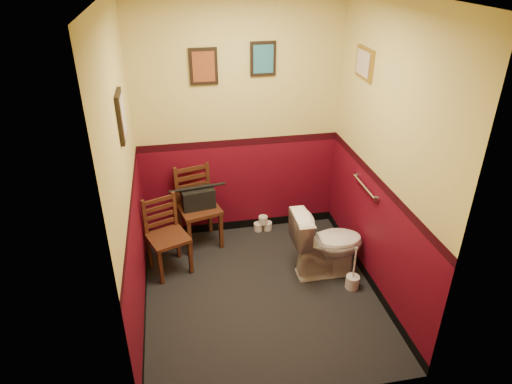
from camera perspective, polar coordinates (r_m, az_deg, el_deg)
The scene contains 16 objects.
floor at distance 4.57m, azimuth 0.60°, elevation -12.59°, with size 2.20×2.40×0.00m, color black.
wall_back at distance 4.91m, azimuth -2.11°, elevation 8.81°, with size 2.20×2.70×0.00m, color #570819.
wall_front at distance 2.82m, azimuth 5.60°, elevation -7.57°, with size 2.20×2.70×0.00m, color #570819.
wall_left at distance 3.78m, azimuth -15.87°, elevation 1.40°, with size 2.40×2.70×0.00m, color #570819.
wall_right at distance 4.16m, azimuth 15.75°, elevation 3.98°, with size 2.40×2.70×0.00m, color #570819.
grab_bar at distance 4.52m, azimuth 13.43°, elevation 0.66°, with size 0.05×0.56×0.06m.
framed_print_back_a at distance 4.69m, azimuth -6.59°, elevation 15.33°, with size 0.28×0.04×0.36m.
framed_print_back_b at distance 4.76m, azimuth 0.89°, elevation 16.32°, with size 0.26×0.04×0.34m.
framed_print_left at distance 3.68m, azimuth -16.49°, elevation 9.07°, with size 0.04×0.30×0.38m.
framed_print_right at distance 4.46m, azimuth 13.39°, elevation 15.41°, with size 0.04×0.34×0.28m.
toilet at distance 4.67m, azimuth 8.86°, elevation -6.37°, with size 0.41×0.73×0.72m, color white.
toilet_brush at distance 4.69m, azimuth 11.97°, elevation -10.85°, with size 0.13×0.13×0.48m.
chair_left at distance 4.74m, azimuth -11.12°, elevation -5.40°, with size 0.48×0.48×0.80m.
chair_right at distance 5.08m, azimuth -7.30°, elevation -1.86°, with size 0.51×0.51×0.91m.
handbag at distance 4.98m, azimuth -7.24°, elevation -0.77°, with size 0.37×0.23×0.26m.
tp_stack at distance 5.44m, azimuth 0.87°, elevation -4.04°, with size 0.22×0.11×0.19m.
Camera 1 is at (-0.69, -3.37, 3.00)m, focal length 32.00 mm.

